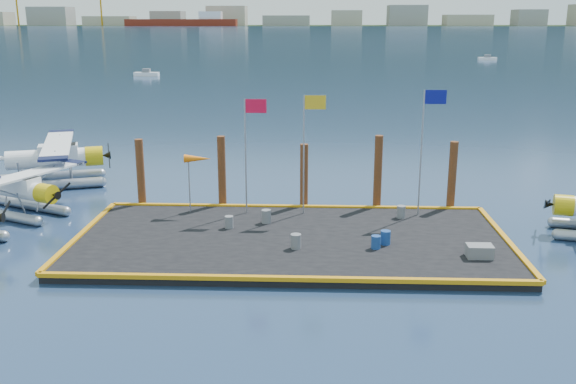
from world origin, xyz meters
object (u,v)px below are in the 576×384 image
at_px(crate, 480,251).
at_px(drum_5, 266,216).
at_px(flagpole_blue, 426,134).
at_px(seaplane_c, 52,161).
at_px(seaplane_b, 18,192).
at_px(drum_3, 296,241).
at_px(drum_1, 376,242).
at_px(drum_0, 229,222).
at_px(piling_2, 304,178).
at_px(windsock, 197,160).
at_px(piling_0, 141,175).
at_px(drum_4, 401,212).
at_px(piling_3, 378,175).
at_px(piling_1, 222,174).
at_px(flagpole_yellow, 308,136).
at_px(flagpole_red, 249,138).
at_px(drum_2, 385,238).
at_px(piling_4, 452,178).

bearing_deg(crate, drum_5, 155.11).
bearing_deg(flagpole_blue, seaplane_c, 163.21).
bearing_deg(seaplane_b, drum_3, 93.83).
bearing_deg(flagpole_blue, drum_3, -140.34).
xyz_separation_m(drum_1, flagpole_blue, (2.86, 5.20, 3.99)).
xyz_separation_m(drum_0, piling_2, (3.59, 4.19, 1.20)).
bearing_deg(drum_0, windsock, 126.76).
relative_size(drum_0, piling_0, 0.15).
relative_size(drum_4, piling_3, 0.15).
bearing_deg(piling_0, piling_1, 0.00).
distance_m(piling_1, piling_2, 4.50).
xyz_separation_m(crate, flagpole_yellow, (-7.48, 6.11, 3.84)).
bearing_deg(flagpole_red, crate, -30.26).
xyz_separation_m(flagpole_red, flagpole_blue, (8.99, -0.00, 0.29)).
xyz_separation_m(drum_3, crate, (7.92, -0.78, -0.06)).
xyz_separation_m(seaplane_b, windsock, (9.88, -0.36, 1.91)).
xyz_separation_m(drum_1, piling_2, (-3.33, 6.80, 1.20)).
bearing_deg(seaplane_c, piling_0, 35.50).
distance_m(drum_1, flagpole_yellow, 7.17).
bearing_deg(drum_4, drum_5, -170.53).
bearing_deg(piling_3, seaplane_c, 165.70).
bearing_deg(drum_0, piling_2, 49.38).
relative_size(drum_0, flagpole_yellow, 0.10).
xyz_separation_m(flagpole_yellow, piling_2, (-0.20, 1.60, -2.61)).
bearing_deg(seaplane_c, crate, 43.05).
relative_size(drum_0, drum_2, 0.94).
height_order(flagpole_red, piling_0, flagpole_red).
xyz_separation_m(piling_1, piling_3, (8.50, 0.00, 0.05)).
bearing_deg(seaplane_b, piling_1, 120.88).
xyz_separation_m(drum_5, piling_4, (9.83, 3.30, 1.26)).
bearing_deg(drum_3, flagpole_red, 115.61).
bearing_deg(seaplane_c, flagpole_red, 44.59).
bearing_deg(flagpole_blue, drum_4, -154.43).
bearing_deg(piling_0, flagpole_red, -14.46).
height_order(seaplane_b, windsock, windsock).
bearing_deg(drum_2, windsock, 153.64).
bearing_deg(drum_5, piling_0, 155.30).
bearing_deg(piling_3, drum_4, -64.13).
relative_size(piling_1, piling_4, 1.05).
bearing_deg(drum_2, piling_4, 56.12).
relative_size(drum_0, crate, 0.55).
xyz_separation_m(drum_3, flagpole_red, (-2.56, 5.33, 3.66)).
bearing_deg(piling_2, flagpole_blue, -14.48).
bearing_deg(drum_4, drum_0, -166.73).
bearing_deg(piling_0, windsock, -24.73).
relative_size(flagpole_blue, windsock, 2.08).
bearing_deg(drum_1, seaplane_c, 148.43).
distance_m(drum_2, drum_4, 4.26).
relative_size(piling_0, piling_3, 0.93).
relative_size(drum_4, piling_4, 0.16).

